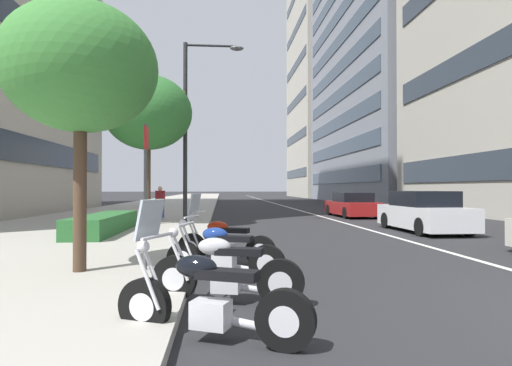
{
  "coord_description": "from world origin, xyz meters",
  "views": [
    {
      "loc": [
        -4.23,
        5.59,
        1.58
      ],
      "look_at": [
        17.7,
        3.77,
        1.85
      ],
      "focal_mm": 29.57,
      "sensor_mm": 36.0,
      "label": 1
    }
  ],
  "objects_px": {
    "motorcycle_by_sign_pole": "(207,299)",
    "parking_sign_by_curb": "(146,182)",
    "motorcycle_nearest_camera": "(225,273)",
    "street_lamp_with_banners": "(194,112)",
    "motorcycle_far_end_row": "(223,243)",
    "car_mid_block_traffic": "(424,213)",
    "car_far_down_avenue": "(352,205)",
    "street_tree_mid_sidewalk": "(81,69)",
    "motorcycle_under_tarp": "(223,255)",
    "street_tree_by_lamp_post": "(148,113)",
    "pedestrian_on_plaza": "(160,202)"
  },
  "relations": [
    {
      "from": "motorcycle_by_sign_pole",
      "to": "car_mid_block_traffic",
      "type": "relative_size",
      "value": 0.47
    },
    {
      "from": "motorcycle_far_end_row",
      "to": "pedestrian_on_plaza",
      "type": "distance_m",
      "value": 12.36
    },
    {
      "from": "motorcycle_under_tarp",
      "to": "motorcycle_nearest_camera",
      "type": "bearing_deg",
      "value": 111.76
    },
    {
      "from": "motorcycle_under_tarp",
      "to": "car_mid_block_traffic",
      "type": "height_order",
      "value": "car_mid_block_traffic"
    },
    {
      "from": "motorcycle_far_end_row",
      "to": "motorcycle_by_sign_pole",
      "type": "bearing_deg",
      "value": 108.86
    },
    {
      "from": "motorcycle_under_tarp",
      "to": "motorcycle_far_end_row",
      "type": "distance_m",
      "value": 1.44
    },
    {
      "from": "car_mid_block_traffic",
      "to": "motorcycle_under_tarp",
      "type": "bearing_deg",
      "value": 134.97
    },
    {
      "from": "motorcycle_by_sign_pole",
      "to": "street_lamp_with_banners",
      "type": "xyz_separation_m",
      "value": [
        14.01,
        1.01,
        4.48
      ]
    },
    {
      "from": "motorcycle_by_sign_pole",
      "to": "street_lamp_with_banners",
      "type": "relative_size",
      "value": 0.26
    },
    {
      "from": "parking_sign_by_curb",
      "to": "pedestrian_on_plaza",
      "type": "relative_size",
      "value": 1.68
    },
    {
      "from": "motorcycle_under_tarp",
      "to": "street_tree_mid_sidewalk",
      "type": "relative_size",
      "value": 0.45
    },
    {
      "from": "motorcycle_under_tarp",
      "to": "street_tree_by_lamp_post",
      "type": "bearing_deg",
      "value": -52.18
    },
    {
      "from": "motorcycle_under_tarp",
      "to": "motorcycle_far_end_row",
      "type": "relative_size",
      "value": 1.01
    },
    {
      "from": "car_far_down_avenue",
      "to": "parking_sign_by_curb",
      "type": "xyz_separation_m",
      "value": [
        -15.28,
        8.56,
        1.07
      ]
    },
    {
      "from": "car_far_down_avenue",
      "to": "street_tree_mid_sidewalk",
      "type": "bearing_deg",
      "value": 145.91
    },
    {
      "from": "street_lamp_with_banners",
      "to": "street_tree_by_lamp_post",
      "type": "relative_size",
      "value": 1.31
    },
    {
      "from": "motorcycle_under_tarp",
      "to": "motorcycle_far_end_row",
      "type": "height_order",
      "value": "motorcycle_far_end_row"
    },
    {
      "from": "motorcycle_by_sign_pole",
      "to": "car_mid_block_traffic",
      "type": "xyz_separation_m",
      "value": [
        10.37,
        -7.49,
        0.26
      ]
    },
    {
      "from": "motorcycle_nearest_camera",
      "to": "street_lamp_with_banners",
      "type": "bearing_deg",
      "value": -69.07
    },
    {
      "from": "parking_sign_by_curb",
      "to": "street_lamp_with_banners",
      "type": "distance_m",
      "value": 11.32
    },
    {
      "from": "motorcycle_nearest_camera",
      "to": "street_tree_mid_sidewalk",
      "type": "xyz_separation_m",
      "value": [
        1.7,
        2.48,
        3.23
      ]
    },
    {
      "from": "motorcycle_under_tarp",
      "to": "parking_sign_by_curb",
      "type": "bearing_deg",
      "value": 12.02
    },
    {
      "from": "car_far_down_avenue",
      "to": "street_tree_by_lamp_post",
      "type": "xyz_separation_m",
      "value": [
        -5.76,
        10.14,
        3.97
      ]
    },
    {
      "from": "motorcycle_by_sign_pole",
      "to": "motorcycle_far_end_row",
      "type": "bearing_deg",
      "value": -69.57
    },
    {
      "from": "motorcycle_by_sign_pole",
      "to": "parking_sign_by_curb",
      "type": "height_order",
      "value": "parking_sign_by_curb"
    },
    {
      "from": "parking_sign_by_curb",
      "to": "motorcycle_by_sign_pole",
      "type": "bearing_deg",
      "value": -159.53
    },
    {
      "from": "motorcycle_under_tarp",
      "to": "motorcycle_far_end_row",
      "type": "bearing_deg",
      "value": -69.73
    },
    {
      "from": "car_far_down_avenue",
      "to": "street_tree_mid_sidewalk",
      "type": "height_order",
      "value": "street_tree_mid_sidewalk"
    },
    {
      "from": "car_far_down_avenue",
      "to": "street_tree_mid_sidewalk",
      "type": "relative_size",
      "value": 1.0
    },
    {
      "from": "motorcycle_under_tarp",
      "to": "car_mid_block_traffic",
      "type": "bearing_deg",
      "value": -113.6
    },
    {
      "from": "motorcycle_under_tarp",
      "to": "street_tree_mid_sidewalk",
      "type": "bearing_deg",
      "value": 17.54
    },
    {
      "from": "motorcycle_nearest_camera",
      "to": "pedestrian_on_plaza",
      "type": "xyz_separation_m",
      "value": [
        14.97,
        3.0,
        0.5
      ]
    },
    {
      "from": "car_mid_block_traffic",
      "to": "motorcycle_by_sign_pole",
      "type": "bearing_deg",
      "value": 143.71
    },
    {
      "from": "street_tree_mid_sidewalk",
      "to": "street_tree_by_lamp_post",
      "type": "bearing_deg",
      "value": 2.9
    },
    {
      "from": "parking_sign_by_curb",
      "to": "pedestrian_on_plaza",
      "type": "xyz_separation_m",
      "value": [
        13.21,
        1.63,
        -0.78
      ]
    },
    {
      "from": "motorcycle_far_end_row",
      "to": "car_mid_block_traffic",
      "type": "distance_m",
      "value": 9.44
    },
    {
      "from": "parking_sign_by_curb",
      "to": "street_tree_mid_sidewalk",
      "type": "height_order",
      "value": "street_tree_mid_sidewalk"
    },
    {
      "from": "parking_sign_by_curb",
      "to": "car_far_down_avenue",
      "type": "bearing_deg",
      "value": -29.25
    },
    {
      "from": "motorcycle_far_end_row",
      "to": "car_mid_block_traffic",
      "type": "xyz_separation_m",
      "value": [
        5.98,
        -7.3,
        0.26
      ]
    },
    {
      "from": "motorcycle_by_sign_pole",
      "to": "car_mid_block_traffic",
      "type": "bearing_deg",
      "value": -102.9
    },
    {
      "from": "motorcycle_by_sign_pole",
      "to": "motorcycle_far_end_row",
      "type": "xyz_separation_m",
      "value": [
        4.39,
        -0.19,
        0.01
      ]
    },
    {
      "from": "motorcycle_far_end_row",
      "to": "street_tree_by_lamp_post",
      "type": "xyz_separation_m",
      "value": [
        8.29,
        2.96,
        4.16
      ]
    },
    {
      "from": "motorcycle_far_end_row",
      "to": "car_mid_block_traffic",
      "type": "bearing_deg",
      "value": -119.29
    },
    {
      "from": "car_far_down_avenue",
      "to": "street_lamp_with_banners",
      "type": "relative_size",
      "value": 0.6
    },
    {
      "from": "street_lamp_with_banners",
      "to": "motorcycle_far_end_row",
      "type": "bearing_deg",
      "value": -172.85
    },
    {
      "from": "parking_sign_by_curb",
      "to": "street_lamp_with_banners",
      "type": "height_order",
      "value": "street_lamp_with_banners"
    },
    {
      "from": "car_mid_block_traffic",
      "to": "car_far_down_avenue",
      "type": "distance_m",
      "value": 8.07
    },
    {
      "from": "motorcycle_by_sign_pole",
      "to": "parking_sign_by_curb",
      "type": "bearing_deg",
      "value": -46.58
    },
    {
      "from": "motorcycle_by_sign_pole",
      "to": "motorcycle_under_tarp",
      "type": "distance_m",
      "value": 2.95
    },
    {
      "from": "street_lamp_with_banners",
      "to": "street_tree_mid_sidewalk",
      "type": "height_order",
      "value": "street_lamp_with_banners"
    }
  ]
}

